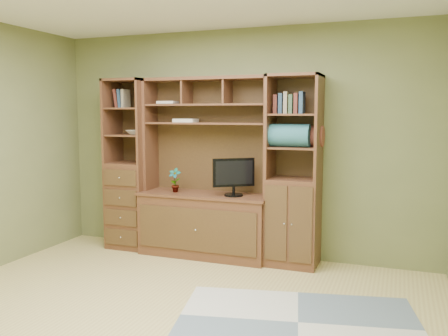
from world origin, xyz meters
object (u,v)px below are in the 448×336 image
at_px(right_tower, 294,171).
at_px(monitor, 234,170).
at_px(center_hutch, 204,168).
at_px(left_tower, 130,164).

relative_size(right_tower, monitor, 3.54).
bearing_deg(center_hutch, left_tower, 177.71).
distance_m(right_tower, monitor, 0.66).
bearing_deg(right_tower, monitor, -173.48).
height_order(left_tower, right_tower, same).
relative_size(center_hutch, right_tower, 1.00).
height_order(center_hutch, left_tower, same).
xyz_separation_m(center_hutch, left_tower, (-1.00, 0.04, 0.00)).
relative_size(center_hutch, monitor, 3.54).
bearing_deg(center_hutch, right_tower, 2.23).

